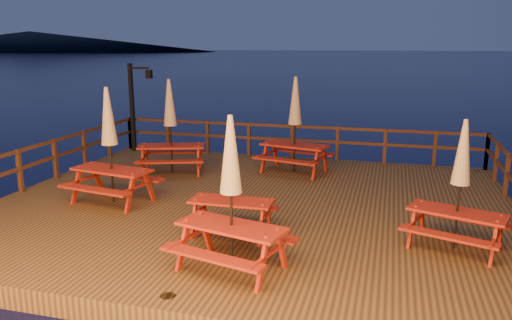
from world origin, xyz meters
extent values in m
plane|color=black|center=(0.00, 0.00, 0.00)|extent=(500.00, 500.00, 0.00)
cube|color=#432915|center=(0.00, 0.00, 0.20)|extent=(12.00, 10.00, 0.40)
cylinder|color=#361F11|center=(-5.60, 4.60, -0.30)|extent=(0.24, 0.24, 1.40)
cylinder|color=#361F11|center=(0.00, 4.60, -0.30)|extent=(0.24, 0.24, 1.40)
cylinder|color=#361F11|center=(5.60, 4.60, -0.30)|extent=(0.24, 0.24, 1.40)
cube|color=#361F11|center=(0.00, 4.85, 1.45)|extent=(11.70, 0.06, 0.09)
cube|color=#361F11|center=(0.00, 4.85, 1.01)|extent=(11.70, 0.06, 0.09)
cube|color=#361F11|center=(-4.68, 4.85, 0.95)|extent=(0.10, 0.10, 1.10)
cube|color=#361F11|center=(0.00, 4.85, 0.95)|extent=(0.10, 0.10, 1.10)
cube|color=#361F11|center=(4.68, 4.85, 0.95)|extent=(0.10, 0.10, 1.10)
cube|color=#361F11|center=(-5.85, 0.00, 1.45)|extent=(0.06, 9.70, 0.09)
cube|color=#361F11|center=(-5.85, 0.00, 1.01)|extent=(0.06, 9.70, 0.09)
cube|color=#361F11|center=(-5.85, 0.00, 0.95)|extent=(0.10, 0.10, 1.10)
cube|color=#361F11|center=(-5.85, 3.88, 0.95)|extent=(0.10, 0.10, 1.10)
cube|color=#361F11|center=(5.85, 3.88, 0.95)|extent=(0.10, 0.10, 1.10)
cube|color=black|center=(-5.55, 4.55, 1.90)|extent=(0.12, 0.12, 3.00)
cube|color=black|center=(-5.20, 4.55, 3.25)|extent=(0.70, 0.06, 0.06)
cube|color=black|center=(-4.85, 4.55, 3.05)|extent=(0.18, 0.18, 0.28)
sphere|color=#FFD066|center=(-4.85, 4.55, 3.05)|extent=(0.14, 0.14, 0.14)
ellipsoid|color=black|center=(-160.00, 190.00, 4.50)|extent=(180.00, 84.00, 9.00)
cube|color=#9A120E|center=(4.32, -1.59, 1.10)|extent=(1.80, 1.17, 0.05)
cube|color=#9A120E|center=(4.50, -1.07, 0.82)|extent=(1.67, 0.80, 0.05)
cube|color=#9A120E|center=(4.13, -2.12, 0.82)|extent=(1.67, 0.80, 0.05)
cube|color=#9A120E|center=(3.76, -1.07, 0.75)|extent=(0.08, 0.11, 0.70)
cube|color=#9A120E|center=(3.56, -1.65, 0.75)|extent=(0.08, 0.11, 0.70)
cube|color=#9A120E|center=(5.08, -1.54, 0.75)|extent=(0.08, 0.11, 0.70)
cube|color=#9A120E|center=(4.87, -2.12, 0.75)|extent=(0.08, 0.11, 0.70)
cylinder|color=black|center=(4.32, -1.59, 1.56)|extent=(0.04, 0.04, 2.33)
cone|color=tan|center=(4.32, -1.59, 2.21)|extent=(0.33, 0.33, 1.16)
sphere|color=black|center=(4.32, -1.59, 2.75)|extent=(0.07, 0.07, 0.07)
cube|color=#9A120E|center=(-2.99, 2.10, 1.18)|extent=(2.01, 1.29, 0.05)
cube|color=#9A120E|center=(-3.19, 2.69, 0.87)|extent=(1.88, 0.87, 0.05)
cube|color=#9A120E|center=(-2.79, 1.50, 0.87)|extent=(1.88, 0.87, 0.05)
cube|color=#9A120E|center=(-3.84, 2.18, 0.79)|extent=(0.09, 0.12, 0.78)
cube|color=#9A120E|center=(-3.63, 1.52, 0.79)|extent=(0.09, 0.12, 0.78)
cube|color=#9A120E|center=(-2.35, 2.67, 0.79)|extent=(0.09, 0.12, 0.78)
cube|color=#9A120E|center=(-2.14, 2.02, 0.79)|extent=(0.09, 0.12, 0.78)
cylinder|color=black|center=(-2.99, 2.10, 1.71)|extent=(0.05, 0.05, 2.61)
cone|color=tan|center=(-2.99, 2.10, 2.44)|extent=(0.38, 0.38, 1.31)
sphere|color=black|center=(-2.99, 2.10, 3.04)|extent=(0.07, 0.07, 0.07)
cube|color=#9A120E|center=(0.15, -1.98, 1.08)|extent=(1.63, 0.65, 0.05)
cube|color=#9A120E|center=(0.14, -1.44, 0.81)|extent=(1.62, 0.27, 0.05)
cube|color=#9A120E|center=(0.16, -2.52, 0.81)|extent=(1.62, 0.27, 0.05)
cube|color=#9A120E|center=(-0.53, -1.69, 0.74)|extent=(0.06, 0.09, 0.68)
cube|color=#9A120E|center=(-0.52, -2.28, 0.74)|extent=(0.06, 0.09, 0.68)
cube|color=#9A120E|center=(0.82, -1.67, 0.74)|extent=(0.06, 0.09, 0.68)
cube|color=#9A120E|center=(0.83, -2.26, 0.74)|extent=(0.06, 0.09, 0.68)
cylinder|color=black|center=(0.15, -1.98, 1.53)|extent=(0.04, 0.04, 2.25)
cone|color=tan|center=(0.15, -1.98, 2.16)|extent=(0.32, 0.32, 1.13)
sphere|color=black|center=(0.15, -1.98, 2.68)|extent=(0.06, 0.06, 0.06)
cube|color=#9A120E|center=(0.64, -3.48, 1.16)|extent=(1.93, 1.12, 0.05)
cube|color=#9A120E|center=(0.79, -2.90, 0.85)|extent=(1.83, 0.71, 0.05)
cube|color=#9A120E|center=(0.50, -4.07, 0.85)|extent=(1.83, 0.71, 0.05)
cube|color=#9A120E|center=(-0.01, -2.98, 0.78)|extent=(0.08, 0.11, 0.76)
cube|color=#9A120E|center=(-0.17, -3.62, 0.78)|extent=(0.08, 0.11, 0.76)
cube|color=#9A120E|center=(1.46, -3.34, 0.78)|extent=(0.08, 0.11, 0.76)
cube|color=#9A120E|center=(1.30, -3.99, 0.78)|extent=(0.08, 0.11, 0.76)
cylinder|color=black|center=(0.64, -3.48, 1.66)|extent=(0.04, 0.04, 2.52)
cone|color=tan|center=(0.64, -3.48, 2.36)|extent=(0.36, 0.36, 1.26)
sphere|color=black|center=(0.64, -3.48, 2.95)|extent=(0.07, 0.07, 0.07)
cube|color=#9A120E|center=(-3.17, -0.80, 1.19)|extent=(1.99, 1.05, 0.05)
cube|color=#9A120E|center=(-3.07, -0.18, 0.87)|extent=(1.92, 0.61, 0.05)
cube|color=#9A120E|center=(-3.28, -1.42, 0.87)|extent=(1.92, 0.61, 0.05)
cube|color=#9A120E|center=(-3.89, -0.33, 0.79)|extent=(0.08, 0.11, 0.79)
cube|color=#9A120E|center=(-4.01, -1.01, 0.79)|extent=(0.08, 0.11, 0.79)
cube|color=#9A120E|center=(-2.34, -0.59, 0.79)|extent=(0.08, 0.11, 0.79)
cube|color=#9A120E|center=(-2.45, -1.28, 0.79)|extent=(0.08, 0.11, 0.79)
cylinder|color=black|center=(-3.17, -0.80, 1.72)|extent=(0.05, 0.05, 2.63)
cone|color=tan|center=(-3.17, -0.80, 2.45)|extent=(0.38, 0.38, 1.32)
sphere|color=black|center=(-3.17, -0.80, 3.06)|extent=(0.07, 0.07, 0.07)
cube|color=#9A120E|center=(0.42, 3.07, 1.20)|extent=(2.05, 1.18, 0.05)
cube|color=#9A120E|center=(0.57, 3.69, 0.88)|extent=(1.94, 0.74, 0.05)
cube|color=#9A120E|center=(0.27, 2.44, 0.88)|extent=(1.94, 0.74, 0.05)
cube|color=#9A120E|center=(-0.27, 3.60, 0.80)|extent=(0.09, 0.12, 0.80)
cube|color=#9A120E|center=(-0.44, 2.91, 0.80)|extent=(0.09, 0.12, 0.80)
cube|color=#9A120E|center=(1.28, 3.22, 0.80)|extent=(0.09, 0.12, 0.80)
cube|color=#9A120E|center=(1.12, 2.54, 0.80)|extent=(0.09, 0.12, 0.80)
cylinder|color=black|center=(0.42, 3.07, 1.74)|extent=(0.05, 0.05, 2.67)
cone|color=tan|center=(0.42, 3.07, 2.49)|extent=(0.39, 0.39, 1.34)
sphere|color=black|center=(0.42, 3.07, 3.11)|extent=(0.07, 0.07, 0.07)
camera|label=1|loc=(3.06, -10.79, 4.09)|focal=35.00mm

